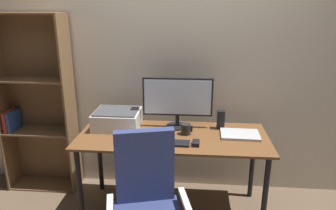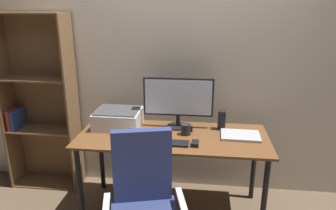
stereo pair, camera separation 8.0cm
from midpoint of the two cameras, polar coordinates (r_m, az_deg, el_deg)
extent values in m
plane|color=brown|center=(3.01, 0.01, -18.66)|extent=(12.00, 12.00, 0.00)
cube|color=beige|center=(2.97, 0.86, 8.36)|extent=(6.40, 0.10, 2.60)
cube|color=brown|center=(2.64, 0.01, -5.80)|extent=(1.60, 0.68, 0.02)
cylinder|color=black|center=(2.73, -16.74, -14.52)|extent=(0.04, 0.04, 0.72)
cylinder|color=black|center=(2.62, 16.53, -16.03)|extent=(0.04, 0.04, 0.72)
cylinder|color=black|center=(3.19, -13.13, -9.30)|extent=(0.04, 0.04, 0.72)
cylinder|color=black|center=(3.09, 14.54, -10.31)|extent=(0.04, 0.04, 0.72)
cylinder|color=black|center=(2.81, 0.90, -3.90)|extent=(0.20, 0.20, 0.01)
cylinder|color=black|center=(2.79, 0.91, -2.83)|extent=(0.04, 0.04, 0.10)
cube|color=black|center=(2.72, 0.93, 1.51)|extent=(0.62, 0.03, 0.34)
cube|color=silver|center=(2.71, 0.91, 1.42)|extent=(0.59, 0.01, 0.31)
cube|color=black|center=(2.47, -0.28, -7.02)|extent=(0.29, 0.12, 0.02)
cube|color=black|center=(2.46, 4.22, -7.02)|extent=(0.06, 0.10, 0.03)
cylinder|color=black|center=(2.64, 2.42, -4.46)|extent=(0.08, 0.08, 0.09)
cube|color=black|center=(2.64, 3.50, -4.40)|extent=(0.02, 0.01, 0.05)
cube|color=#B7BABC|center=(2.68, 12.26, -5.35)|extent=(0.33, 0.24, 0.02)
cube|color=black|center=(2.83, -6.94, -2.21)|extent=(0.06, 0.07, 0.17)
cube|color=black|center=(2.78, 8.87, -2.66)|extent=(0.06, 0.07, 0.17)
cube|color=silver|center=(2.82, -10.12, -2.65)|extent=(0.40, 0.34, 0.15)
cube|color=#424244|center=(2.79, -10.20, -1.09)|extent=(0.37, 0.31, 0.01)
cube|color=white|center=(2.47, -6.24, -7.33)|extent=(0.24, 0.32, 0.00)
cube|color=navy|center=(2.15, -5.39, -11.08)|extent=(0.40, 0.17, 0.52)
cube|color=silver|center=(2.08, -11.78, -18.04)|extent=(0.10, 0.26, 0.03)
cube|color=silver|center=(2.11, 1.98, -17.13)|extent=(0.10, 0.26, 0.03)
cube|color=brown|center=(3.42, -28.65, -0.04)|extent=(0.02, 0.28, 1.73)
cube|color=brown|center=(3.10, -18.21, -0.37)|extent=(0.02, 0.28, 1.73)
cube|color=brown|center=(3.36, -22.64, 0.50)|extent=(0.69, 0.01, 1.73)
cube|color=brown|center=(3.59, -21.96, -13.36)|extent=(0.65, 0.26, 0.02)
cube|color=brown|center=(3.33, -23.14, -4.45)|extent=(0.65, 0.26, 0.02)
cube|color=brown|center=(3.18, -24.26, 4.25)|extent=(0.65, 0.26, 0.02)
cube|color=brown|center=(3.12, -25.69, 14.99)|extent=(0.65, 0.26, 0.02)
cube|color=#B22D28|center=(3.43, -27.60, -2.51)|extent=(0.03, 0.22, 0.20)
cube|color=#28478C|center=(3.41, -27.07, -2.56)|extent=(0.03, 0.22, 0.20)
camera|label=1|loc=(0.04, -90.90, -0.29)|focal=33.13mm
camera|label=2|loc=(0.04, 89.10, 0.29)|focal=33.13mm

